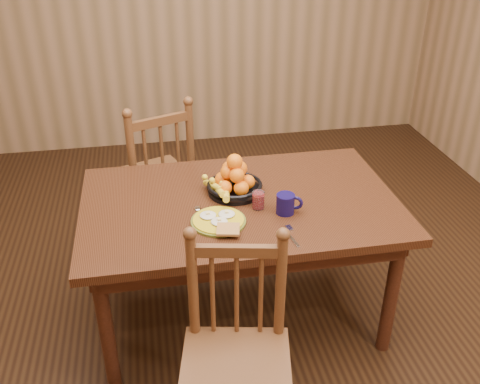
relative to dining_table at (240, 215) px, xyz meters
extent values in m
cube|color=black|center=(0.00, 0.00, -0.67)|extent=(4.50, 5.00, 0.01)
cube|color=black|center=(0.00, 0.00, 0.06)|extent=(1.60, 1.00, 0.04)
cube|color=black|center=(0.00, 0.42, -0.01)|extent=(1.40, 0.04, 0.10)
cube|color=black|center=(0.00, -0.42, -0.01)|extent=(1.40, 0.04, 0.10)
cube|color=black|center=(0.72, 0.00, -0.01)|extent=(0.04, 0.84, 0.10)
cube|color=black|center=(-0.72, 0.00, -0.01)|extent=(0.04, 0.84, 0.10)
cylinder|color=black|center=(-0.70, -0.40, -0.31)|extent=(0.07, 0.07, 0.70)
cylinder|color=black|center=(0.70, -0.40, -0.31)|extent=(0.07, 0.07, 0.70)
cylinder|color=black|center=(-0.70, 0.40, -0.31)|extent=(0.07, 0.07, 0.70)
cylinder|color=black|center=(0.70, 0.40, -0.31)|extent=(0.07, 0.07, 0.70)
cube|color=#4C2F16|center=(-0.43, 0.84, -0.18)|extent=(0.60, 0.59, 0.04)
cylinder|color=#4C2F16|center=(-0.32, 1.08, -0.44)|extent=(0.04, 0.04, 0.46)
cylinder|color=#4C2F16|center=(-0.68, 0.94, -0.44)|extent=(0.04, 0.04, 0.46)
cylinder|color=#4C2F16|center=(-0.19, 0.75, -0.44)|extent=(0.04, 0.04, 0.46)
cylinder|color=#4C2F16|center=(-0.55, 0.61, -0.44)|extent=(0.04, 0.04, 0.46)
cylinder|color=#4C2F16|center=(-0.18, 0.73, 0.09)|extent=(0.05, 0.05, 0.55)
cylinder|color=#4C2F16|center=(-0.54, 0.59, 0.09)|extent=(0.05, 0.05, 0.55)
cylinder|color=#4C2F16|center=(-0.36, 0.66, 0.04)|extent=(0.02, 0.02, 0.43)
cube|color=#4C2F16|center=(-0.36, 0.66, 0.28)|extent=(0.37, 0.17, 0.05)
cube|color=#4C2F16|center=(-0.16, -0.81, -0.21)|extent=(0.51, 0.50, 0.04)
cylinder|color=#4C2F16|center=(-0.31, -0.61, -0.45)|extent=(0.04, 0.04, 0.43)
cylinder|color=#4C2F16|center=(0.05, -0.68, -0.45)|extent=(0.04, 0.04, 0.43)
cylinder|color=#4C2F16|center=(-0.30, -0.59, 0.05)|extent=(0.04, 0.04, 0.52)
cylinder|color=#4C2F16|center=(0.05, -0.66, 0.05)|extent=(0.04, 0.04, 0.52)
cylinder|color=#4C2F16|center=(-0.13, -0.62, 0.00)|extent=(0.02, 0.02, 0.40)
cube|color=#4C2F16|center=(-0.13, -0.62, 0.23)|extent=(0.36, 0.10, 0.05)
cylinder|color=#59601E|center=(-0.14, -0.18, 0.09)|extent=(0.26, 0.26, 0.01)
cylinder|color=gold|center=(-0.14, -0.18, 0.10)|extent=(0.24, 0.24, 0.01)
ellipsoid|color=silver|center=(-0.18, -0.15, 0.11)|extent=(0.08, 0.08, 0.01)
cube|color=#F2E08C|center=(-0.18, -0.15, 0.12)|extent=(0.02, 0.02, 0.01)
ellipsoid|color=silver|center=(-0.09, -0.15, 0.11)|extent=(0.08, 0.08, 0.01)
cube|color=#F2E08C|center=(-0.09, -0.15, 0.12)|extent=(0.02, 0.02, 0.01)
ellipsoid|color=silver|center=(-0.14, -0.21, 0.11)|extent=(0.08, 0.08, 0.01)
cube|color=#F2E08C|center=(-0.14, -0.21, 0.12)|extent=(0.02, 0.02, 0.01)
cube|color=brown|center=(-0.11, -0.29, 0.11)|extent=(0.12, 0.12, 0.01)
cube|color=silver|center=(0.17, -0.38, 0.09)|extent=(0.04, 0.14, 0.00)
cube|color=silver|center=(0.18, -0.29, 0.09)|extent=(0.03, 0.05, 0.00)
cube|color=silver|center=(-0.21, -0.12, 0.09)|extent=(0.04, 0.12, 0.00)
ellipsoid|color=silver|center=(-0.22, -0.04, 0.09)|extent=(0.03, 0.04, 0.01)
cylinder|color=#100A39|center=(0.20, -0.15, 0.13)|extent=(0.09, 0.09, 0.10)
torus|color=#100A39|center=(0.25, -0.15, 0.13)|extent=(0.07, 0.04, 0.07)
cylinder|color=black|center=(0.20, -0.15, 0.18)|extent=(0.08, 0.08, 0.00)
cylinder|color=silver|center=(0.08, -0.09, 0.13)|extent=(0.06, 0.06, 0.09)
cylinder|color=maroon|center=(0.08, -0.09, 0.12)|extent=(0.05, 0.05, 0.07)
cylinder|color=black|center=(-0.01, 0.09, 0.09)|extent=(0.28, 0.28, 0.02)
torus|color=black|center=(-0.01, 0.09, 0.13)|extent=(0.29, 0.29, 0.02)
cylinder|color=black|center=(-0.01, 0.09, 0.09)|extent=(0.10, 0.10, 0.01)
sphere|color=orange|center=(0.06, 0.09, 0.14)|extent=(0.07, 0.07, 0.07)
sphere|color=orange|center=(0.01, 0.15, 0.14)|extent=(0.08, 0.08, 0.08)
sphere|color=orange|center=(-0.07, 0.13, 0.15)|extent=(0.08, 0.08, 0.08)
sphere|color=orange|center=(-0.07, 0.05, 0.14)|extent=(0.07, 0.07, 0.07)
sphere|color=orange|center=(0.01, 0.02, 0.14)|extent=(0.08, 0.08, 0.08)
sphere|color=orange|center=(0.02, 0.12, 0.21)|extent=(0.08, 0.08, 0.08)
sphere|color=orange|center=(-0.05, 0.10, 0.20)|extent=(0.07, 0.07, 0.07)
sphere|color=orange|center=(-0.01, 0.05, 0.21)|extent=(0.08, 0.08, 0.08)
sphere|color=orange|center=(-0.01, 0.09, 0.26)|extent=(0.08, 0.08, 0.08)
sphere|color=orange|center=(-0.03, 0.14, 0.20)|extent=(0.07, 0.07, 0.07)
cylinder|color=yellow|center=(-0.10, 0.05, 0.13)|extent=(0.10, 0.17, 0.07)
cylinder|color=yellow|center=(-0.12, 0.10, 0.13)|extent=(0.14, 0.15, 0.07)
cylinder|color=yellow|center=(-0.07, 0.00, 0.13)|extent=(0.06, 0.18, 0.07)
camera|label=1|loc=(-0.42, -2.31, 1.46)|focal=40.00mm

